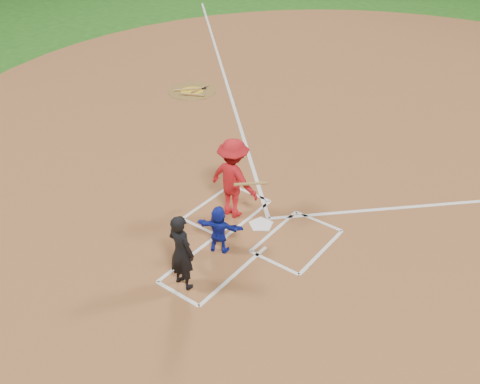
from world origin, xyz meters
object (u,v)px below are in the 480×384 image
Objects in this scene: batter_at_plate at (233,179)px; umpire at (181,252)px; home_plate at (261,224)px; on_deck_circle at (192,91)px; catcher at (219,229)px.

umpire is at bearing -74.76° from batter_at_plate.
umpire is at bearing 87.96° from home_plate.
batter_at_plate reaches higher than home_plate.
home_plate is 2.65m from umpire.
home_plate reaches higher than on_deck_circle.
home_plate is at bearing -120.24° from catcher.
catcher reaches higher than on_deck_circle.
batter_at_plate is (-0.57, 1.25, 0.42)m from catcher.
home_plate is 0.35× the size of on_deck_circle.
umpire reaches higher than on_deck_circle.
umpire reaches higher than catcher.
umpire is 2.59m from batter_at_plate.
batter_at_plate is at bearing -86.77° from catcher.
home_plate is at bearing -37.33° from on_deck_circle.
on_deck_circle is (-6.47, 4.93, -0.00)m from home_plate.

